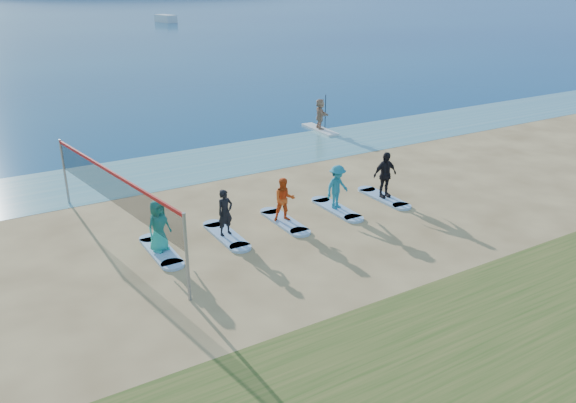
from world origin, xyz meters
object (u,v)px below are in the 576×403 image
student_2 (284,200)px  student_4 (385,175)px  volleyball_net (112,188)px  surfboard_3 (336,209)px  surfboard_4 (383,198)px  paddleboarder (320,114)px  student_1 (225,212)px  surfboard_1 (226,235)px  surfboard_2 (284,222)px  paddleboard (320,129)px  boat_offshore_b (166,22)px  student_0 (159,226)px  student_3 (337,187)px  surfboard_0 (161,251)px

student_2 → student_4: 4.48m
volleyball_net → student_2: size_ratio=5.80×
surfboard_3 → student_4: size_ratio=1.23×
volleyball_net → surfboard_4: 10.15m
paddleboarder → surfboard_4: bearing=174.9°
student_1 → surfboard_3: size_ratio=0.71×
surfboard_1 → student_1: (0.00, 0.00, 0.82)m
surfboard_2 → paddleboard: bearing=50.5°
student_1 → paddleboarder: bearing=32.2°
boat_offshore_b → student_0: (-35.62, -99.61, 0.91)m
surfboard_2 → surfboard_3: same height
student_0 → paddleboard: bearing=16.5°
paddleboarder → surfboard_3: bearing=164.7°
volleyball_net → student_4: (9.89, -1.36, -0.92)m
volleyball_net → student_2: bearing=-14.1°
student_3 → paddleboard: bearing=45.3°
surfboard_2 → student_2: 0.82m
surfboard_4 → student_3: bearing=180.0°
paddleboarder → student_2: (-8.35, -10.13, -0.10)m
surfboard_0 → student_2: bearing=0.0°
surfboard_3 → surfboard_4: 2.24m
volleyball_net → surfboard_2: volleyball_net is taller
student_3 → surfboard_3: bearing=0.0°
paddleboard → surfboard_3: bearing=-118.0°
paddleboard → surfboard_0: (-12.83, -10.13, -0.01)m
paddleboarder → student_1: paddleboarder is taller
volleyball_net → student_1: size_ratio=5.77×
surfboard_2 → surfboard_3: 2.24m
student_0 → volleyball_net: bearing=102.7°
student_2 → student_3: 2.24m
volleyball_net → surfboard_1: bearing=-23.2°
student_0 → surfboard_4: 9.00m
student_1 → surfboard_2: student_1 is taller
volleyball_net → boat_offshore_b: size_ratio=1.59×
student_0 → student_3: student_0 is taller
surfboard_1 → student_4: student_4 is taller
paddleboarder → student_4: (-3.87, -10.13, 0.02)m
paddleboarder → surfboard_0: size_ratio=0.76×
paddleboard → student_3: (-6.11, -10.13, 0.85)m
student_3 → student_4: student_4 is taller
paddleboard → surfboard_4: paddleboard is taller
paddleboarder → student_1: (-10.59, -10.13, -0.09)m
volleyball_net → student_0: 1.93m
paddleboarder → student_2: bearing=156.3°
boat_offshore_b → student_1: (-33.38, -99.61, 0.87)m
boat_offshore_b → surfboard_3: size_ratio=2.57×
volleyball_net → surfboard_3: volleyball_net is taller
paddleboarder → student_2: size_ratio=1.08×
paddleboarder → surfboard_4: 10.89m
paddleboard → student_4: (-3.87, -10.13, 0.92)m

